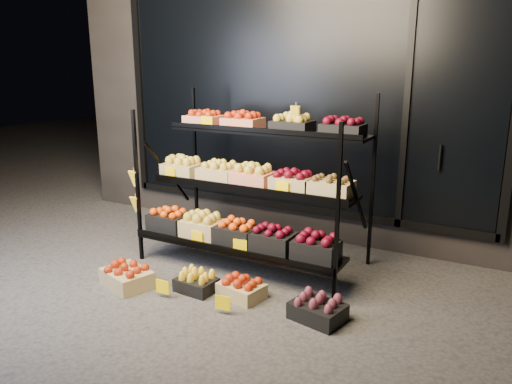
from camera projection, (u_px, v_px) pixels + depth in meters
The scene contains 9 objects.
ground at pixel (217, 287), 4.43m from camera, with size 24.00×24.00×0.00m, color #514F4C.
building at pixel (328, 77), 6.18m from camera, with size 6.00×2.08×3.50m.
display_rack at pixel (249, 186), 4.74m from camera, with size 2.18×1.02×1.66m.
tag_floor_a at pixel (163, 291), 4.20m from camera, with size 0.13×0.01×0.12m, color #FFD200.
tag_floor_b at pixel (223, 307), 3.92m from camera, with size 0.13×0.01×0.12m, color #FFD200.
floor_crate_left at pixel (127, 275), 4.42m from camera, with size 0.51×0.44×0.21m.
floor_crate_midleft at pixel (196, 282), 4.32m from camera, with size 0.35×0.27×0.18m.
floor_crate_midright at pixel (242, 288), 4.21m from camera, with size 0.41×0.33×0.19m.
floor_crate_right at pixel (318, 308), 3.84m from camera, with size 0.45×0.37×0.20m.
Camera 1 is at (2.26, -3.40, 1.93)m, focal length 35.00 mm.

